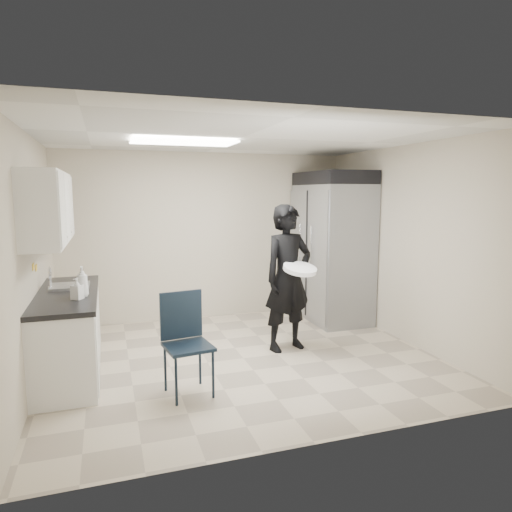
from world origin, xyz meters
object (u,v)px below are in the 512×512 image
object	(u,v)px
lower_counter	(69,335)
commercial_fridge	(332,253)
folding_chair	(188,347)
man_tuxedo	(288,278)

from	to	relation	value
lower_counter	commercial_fridge	world-z (taller)	commercial_fridge
lower_counter	folding_chair	xyz separation A→B (m)	(1.16, -0.97, 0.06)
commercial_fridge	man_tuxedo	size ratio (longest dim) A/B	1.14
folding_chair	man_tuxedo	xyz separation A→B (m)	(1.43, 0.94, 0.43)
commercial_fridge	folding_chair	size ratio (longest dim) A/B	2.15
lower_counter	man_tuxedo	size ratio (longest dim) A/B	1.03
lower_counter	man_tuxedo	world-z (taller)	man_tuxedo
folding_chair	man_tuxedo	bearing A→B (deg)	24.62
lower_counter	folding_chair	world-z (taller)	folding_chair
lower_counter	man_tuxedo	bearing A→B (deg)	-0.78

